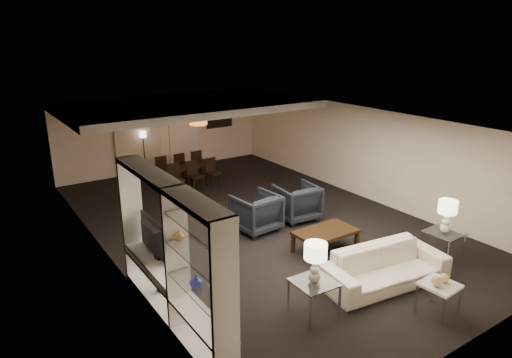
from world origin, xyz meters
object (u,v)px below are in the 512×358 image
object	(u,v)px
side_table_left	(313,298)
table_lamp_right	(447,216)
pendant_light	(198,121)
floor_lamp	(144,153)
table_lamp_left	(315,263)
floor_speaker	(160,271)
dining_table	(186,175)
coffee_table	(325,241)
chair_nl	(177,179)
side_table_right	(443,246)
vase_blue	(196,281)
armchair_left	(256,212)
marble_table	(438,299)
vase_amber	(179,236)
chair_fr	(194,163)
television	(148,238)
chair_nm	(196,176)
armchair_right	(297,202)
chair_fl	(159,168)
sofa	(385,267)
chair_fm	(177,165)
chair_nr	(214,172)

from	to	relation	value
side_table_left	table_lamp_right	bearing A→B (deg)	0.00
pendant_light	floor_lamp	bearing A→B (deg)	123.03
table_lamp_left	floor_speaker	distance (m)	2.65
pendant_light	dining_table	size ratio (longest dim) A/B	0.32
coffee_table	chair_nl	distance (m)	5.19
side_table_right	vase_blue	bearing A→B (deg)	177.71
armchair_left	marble_table	world-z (taller)	armchair_left
armchair_left	floor_speaker	xyz separation A→B (m)	(-2.95, -1.45, 0.07)
vase_amber	floor_lamp	bearing A→B (deg)	72.96
pendant_light	chair_fr	size ratio (longest dim) A/B	0.62
television	vase_blue	world-z (taller)	television
pendant_light	marble_table	xyz separation A→B (m)	(0.05, -8.28, -1.65)
armchair_left	floor_speaker	size ratio (longest dim) A/B	0.94
side_table_left	table_lamp_left	size ratio (longest dim) A/B	0.97
chair_nm	floor_speaker	bearing A→B (deg)	-128.99
armchair_right	side_table_left	world-z (taller)	armchair_right
table_lamp_right	chair_nl	bearing A→B (deg)	112.41
side_table_left	coffee_table	bearing A→B (deg)	43.26
armchair_left	chair_fr	xyz separation A→B (m)	(0.75, 4.68, -0.02)
pendant_light	armchair_left	world-z (taller)	pendant_light
armchair_right	chair_fl	xyz separation A→B (m)	(-1.65, 4.68, -0.02)
chair_nm	chair_nl	bearing A→B (deg)	173.68
armchair_left	armchair_right	xyz separation A→B (m)	(1.20, -0.00, 0.00)
sofa	chair_fm	xyz separation A→B (m)	(-0.45, 7.98, 0.07)
armchair_right	chair_fl	size ratio (longest dim) A/B	1.15
armchair_right	chair_nm	size ratio (longest dim) A/B	1.15
floor_speaker	vase_amber	bearing A→B (deg)	-109.10
chair_fr	floor_lamp	bearing A→B (deg)	-36.40
pendant_light	dining_table	world-z (taller)	pendant_light
chair_nm	table_lamp_left	bearing A→B (deg)	-106.89
table_lamp_left	table_lamp_right	size ratio (longest dim) A/B	1.00
sofa	chair_nl	world-z (taller)	chair_nl
chair_fl	chair_fm	world-z (taller)	same
chair_nl	side_table_right	bearing A→B (deg)	-69.70
chair_nl	armchair_right	bearing A→B (deg)	-66.02
pendant_light	sofa	world-z (taller)	pendant_light
vase_blue	chair_fl	world-z (taller)	vase_blue
dining_table	chair_fr	world-z (taller)	chair_fr
table_lamp_right	vase_blue	world-z (taller)	table_lamp_right
coffee_table	sofa	bearing A→B (deg)	-90.00
coffee_table	television	world-z (taller)	television
chair_nm	chair_fr	size ratio (longest dim) A/B	1.00
pendant_light	marble_table	distance (m)	8.44
marble_table	television	distance (m)	4.89
coffee_table	television	size ratio (longest dim) A/B	1.19
armchair_left	side_table_left	size ratio (longest dim) A/B	1.49
coffee_table	vase_blue	size ratio (longest dim) A/B	6.98
vase_amber	chair_nr	bearing A→B (deg)	57.48
table_lamp_left	chair_nm	xyz separation A→B (m)	(1.25, 6.68, -0.52)
television	floor_speaker	bearing A→B (deg)	-160.64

